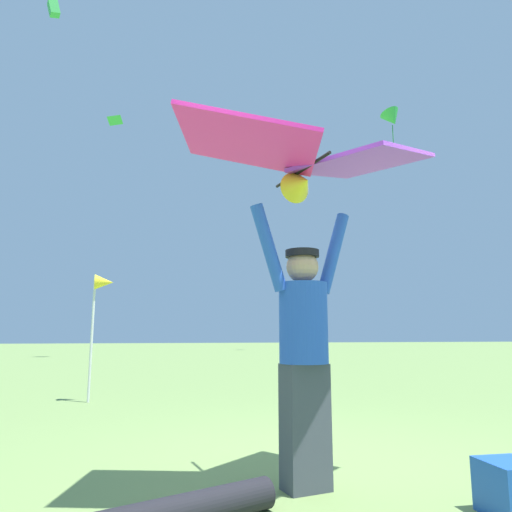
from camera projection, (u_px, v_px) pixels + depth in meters
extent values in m
plane|color=#708E4C|center=(321.00, 476.00, 3.40)|extent=(120.00, 120.00, 0.00)
cube|color=#424751|center=(305.00, 426.00, 3.15)|extent=(0.33, 0.25, 0.82)
cylinder|color=blue|center=(303.00, 323.00, 3.26)|extent=(0.39, 0.39, 0.56)
sphere|color=tan|center=(302.00, 267.00, 3.33)|extent=(0.23, 0.23, 0.23)
cylinder|color=black|center=(302.00, 254.00, 3.35)|extent=(0.28, 0.28, 0.05)
cylinder|color=blue|center=(333.00, 253.00, 3.46)|extent=(0.29, 0.14, 0.62)
cylinder|color=blue|center=(269.00, 248.00, 3.24)|extent=(0.29, 0.14, 0.62)
cylinder|color=black|center=(301.00, 171.00, 3.45)|extent=(0.16, 0.78, 0.02)
cube|color=purple|center=(362.00, 163.00, 3.55)|extent=(1.20, 1.17, 0.22)
cube|color=#DB2393|center=(249.00, 142.00, 3.17)|extent=(1.09, 1.00, 0.22)
cone|color=yellow|center=(301.00, 184.00, 3.43)|extent=(0.27, 0.24, 0.24)
pyramid|color=green|center=(115.00, 120.00, 22.36)|extent=(0.89, 0.87, 0.31)
cube|color=green|center=(54.00, 9.00, 26.03)|extent=(0.80, 0.63, 0.93)
cube|color=purple|center=(303.00, 146.00, 32.94)|extent=(0.56, 0.53, 0.76)
cone|color=green|center=(392.00, 118.00, 18.28)|extent=(1.07, 1.10, 0.88)
cylinder|color=#237931|center=(393.00, 138.00, 18.14)|extent=(0.03, 0.03, 1.07)
cylinder|color=black|center=(190.00, 510.00, 2.49)|extent=(1.02, 0.53, 0.18)
cylinder|color=silver|center=(92.00, 337.00, 7.29)|extent=(0.04, 0.04, 1.97)
cone|color=yellow|center=(104.00, 282.00, 7.47)|extent=(0.28, 0.24, 0.24)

